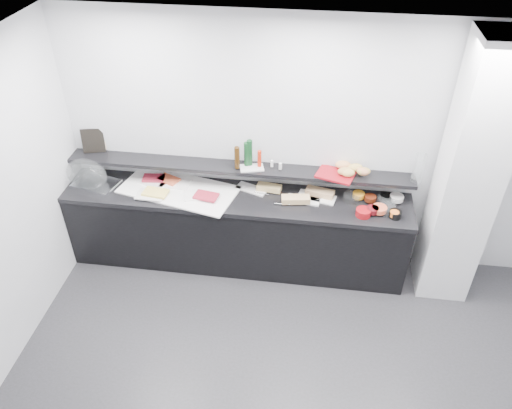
# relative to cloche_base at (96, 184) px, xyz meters

# --- Properties ---
(ground) EXTENTS (5.00, 5.00, 0.00)m
(ground) POSITION_rel_cloche_base_xyz_m (2.19, -1.68, -0.92)
(ground) COLOR #2D2D30
(ground) RESTS_ON ground
(back_wall) EXTENTS (5.00, 0.02, 2.70)m
(back_wall) POSITION_rel_cloche_base_xyz_m (2.19, 0.32, 0.43)
(back_wall) COLOR silver
(back_wall) RESTS_ON ground
(ceiling) EXTENTS (5.00, 5.00, 0.00)m
(ceiling) POSITION_rel_cloche_base_xyz_m (2.19, -1.68, 1.78)
(ceiling) COLOR white
(ceiling) RESTS_ON back_wall
(column) EXTENTS (0.50, 0.50, 2.70)m
(column) POSITION_rel_cloche_base_xyz_m (3.69, -0.03, 0.43)
(column) COLOR silver
(column) RESTS_ON ground
(buffet_cabinet) EXTENTS (3.60, 0.60, 0.85)m
(buffet_cabinet) POSITION_rel_cloche_base_xyz_m (1.49, 0.02, -0.50)
(buffet_cabinet) COLOR black
(buffet_cabinet) RESTS_ON ground
(counter_top) EXTENTS (3.62, 0.62, 0.05)m
(counter_top) POSITION_rel_cloche_base_xyz_m (1.49, 0.02, -0.05)
(counter_top) COLOR black
(counter_top) RESTS_ON buffet_cabinet
(wall_shelf) EXTENTS (3.60, 0.25, 0.04)m
(wall_shelf) POSITION_rel_cloche_base_xyz_m (1.49, 0.19, 0.21)
(wall_shelf) COLOR black
(wall_shelf) RESTS_ON back_wall
(cloche_base) EXTENTS (0.51, 0.40, 0.04)m
(cloche_base) POSITION_rel_cloche_base_xyz_m (0.00, 0.00, 0.00)
(cloche_base) COLOR silver
(cloche_base) RESTS_ON counter_top
(cloche_dome) EXTENTS (0.54, 0.43, 0.34)m
(cloche_dome) POSITION_rel_cloche_base_xyz_m (-0.09, 0.01, 0.11)
(cloche_dome) COLOR silver
(cloche_dome) RESTS_ON cloche_base
(linen_runner) EXTENTS (1.31, 0.83, 0.01)m
(linen_runner) POSITION_rel_cloche_base_xyz_m (0.89, 0.04, -0.01)
(linen_runner) COLOR white
(linen_runner) RESTS_ON counter_top
(platter_meat_a) EXTENTS (0.33, 0.27, 0.01)m
(platter_meat_a) POSITION_rel_cloche_base_xyz_m (0.60, 0.12, 0.00)
(platter_meat_a) COLOR silver
(platter_meat_a) RESTS_ON linen_runner
(food_meat_a) EXTENTS (0.25, 0.18, 0.02)m
(food_meat_a) POSITION_rel_cloche_base_xyz_m (0.58, 0.17, 0.02)
(food_meat_a) COLOR maroon
(food_meat_a) RESTS_ON platter_meat_a
(platter_salmon) EXTENTS (0.32, 0.23, 0.01)m
(platter_salmon) POSITION_rel_cloche_base_xyz_m (0.83, 0.13, 0.00)
(platter_salmon) COLOR white
(platter_salmon) RESTS_ON linen_runner
(food_salmon) EXTENTS (0.26, 0.22, 0.02)m
(food_salmon) POSITION_rel_cloche_base_xyz_m (0.75, 0.16, 0.02)
(food_salmon) COLOR #D84F2C
(food_salmon) RESTS_ON platter_salmon
(platter_cheese) EXTENTS (0.30, 0.21, 0.01)m
(platter_cheese) POSITION_rel_cloche_base_xyz_m (0.63, -0.12, 0.00)
(platter_cheese) COLOR white
(platter_cheese) RESTS_ON linen_runner
(food_cheese) EXTENTS (0.27, 0.19, 0.02)m
(food_cheese) POSITION_rel_cloche_base_xyz_m (0.68, -0.09, 0.02)
(food_cheese) COLOR #F4D65E
(food_cheese) RESTS_ON platter_cheese
(platter_meat_b) EXTENTS (0.33, 0.27, 0.01)m
(platter_meat_b) POSITION_rel_cloche_base_xyz_m (1.12, -0.04, 0.00)
(platter_meat_b) COLOR white
(platter_meat_b) RESTS_ON linen_runner
(food_meat_b) EXTENTS (0.26, 0.19, 0.02)m
(food_meat_b) POSITION_rel_cloche_base_xyz_m (1.21, -0.08, 0.02)
(food_meat_b) COLOR maroon
(food_meat_b) RESTS_ON platter_meat_b
(sandwich_plate_left) EXTENTS (0.36, 0.25, 0.01)m
(sandwich_plate_left) POSITION_rel_cloche_base_xyz_m (1.64, 0.15, -0.01)
(sandwich_plate_left) COLOR silver
(sandwich_plate_left) RESTS_ON counter_top
(sandwich_food_left) EXTENTS (0.27, 0.13, 0.06)m
(sandwich_food_left) POSITION_rel_cloche_base_xyz_m (1.83, 0.15, 0.02)
(sandwich_food_left) COLOR tan
(sandwich_food_left) RESTS_ON sandwich_plate_left
(tongs_left) EXTENTS (0.16, 0.03, 0.01)m
(tongs_left) POSITION_rel_cloche_base_xyz_m (1.76, 0.07, -0.00)
(tongs_left) COLOR #B2B5BA
(tongs_left) RESTS_ON sandwich_plate_left
(sandwich_plate_mid) EXTENTS (0.35, 0.17, 0.01)m
(sandwich_plate_mid) POSITION_rel_cloche_base_xyz_m (2.20, 0.04, -0.01)
(sandwich_plate_mid) COLOR white
(sandwich_plate_mid) RESTS_ON counter_top
(sandwich_food_mid) EXTENTS (0.30, 0.15, 0.06)m
(sandwich_food_mid) POSITION_rel_cloche_base_xyz_m (2.12, -0.02, 0.02)
(sandwich_food_mid) COLOR tan
(sandwich_food_mid) RESTS_ON sandwich_plate_mid
(tongs_mid) EXTENTS (0.16, 0.01, 0.01)m
(tongs_mid) POSITION_rel_cloche_base_xyz_m (1.99, -0.08, -0.00)
(tongs_mid) COLOR silver
(tongs_mid) RESTS_ON sandwich_plate_mid
(sandwich_plate_right) EXTENTS (0.41, 0.24, 0.01)m
(sandwich_plate_right) POSITION_rel_cloche_base_xyz_m (2.33, 0.10, -0.01)
(sandwich_plate_right) COLOR white
(sandwich_plate_right) RESTS_ON counter_top
(sandwich_food_right) EXTENTS (0.31, 0.17, 0.06)m
(sandwich_food_right) POSITION_rel_cloche_base_xyz_m (2.36, 0.14, 0.02)
(sandwich_food_right) COLOR tan
(sandwich_food_right) RESTS_ON sandwich_plate_right
(tongs_right) EXTENTS (0.14, 0.09, 0.01)m
(tongs_right) POSITION_rel_cloche_base_xyz_m (2.39, 0.08, -0.00)
(tongs_right) COLOR silver
(tongs_right) RESTS_ON sandwich_plate_right
(bowl_glass_fruit) EXTENTS (0.21, 0.21, 0.07)m
(bowl_glass_fruit) POSITION_rel_cloche_base_xyz_m (2.68, 0.11, 0.02)
(bowl_glass_fruit) COLOR silver
(bowl_glass_fruit) RESTS_ON counter_top
(fill_glass_fruit) EXTENTS (0.13, 0.13, 0.05)m
(fill_glass_fruit) POSITION_rel_cloche_base_xyz_m (2.75, 0.15, 0.03)
(fill_glass_fruit) COLOR orange
(fill_glass_fruit) RESTS_ON bowl_glass_fruit
(bowl_black_jam) EXTENTS (0.16, 0.16, 0.07)m
(bowl_black_jam) POSITION_rel_cloche_base_xyz_m (3.03, 0.15, 0.02)
(bowl_black_jam) COLOR black
(bowl_black_jam) RESTS_ON counter_top
(fill_black_jam) EXTENTS (0.15, 0.15, 0.05)m
(fill_black_jam) POSITION_rel_cloche_base_xyz_m (2.86, 0.10, 0.03)
(fill_black_jam) COLOR #501B0B
(fill_black_jam) RESTS_ON bowl_black_jam
(bowl_glass_cream) EXTENTS (0.27, 0.27, 0.07)m
(bowl_glass_cream) POSITION_rel_cloche_base_xyz_m (3.03, 0.10, 0.02)
(bowl_glass_cream) COLOR white
(bowl_glass_cream) RESTS_ON counter_top
(fill_glass_cream) EXTENTS (0.19, 0.19, 0.05)m
(fill_glass_cream) POSITION_rel_cloche_base_xyz_m (3.13, 0.15, 0.03)
(fill_glass_cream) COLOR silver
(fill_glass_cream) RESTS_ON bowl_glass_cream
(bowl_red_jam) EXTENTS (0.16, 0.16, 0.07)m
(bowl_red_jam) POSITION_rel_cloche_base_xyz_m (2.79, -0.13, 0.02)
(bowl_red_jam) COLOR maroon
(bowl_red_jam) RESTS_ON counter_top
(fill_red_jam) EXTENTS (0.15, 0.15, 0.05)m
(fill_red_jam) POSITION_rel_cloche_base_xyz_m (2.88, -0.09, 0.03)
(fill_red_jam) COLOR #570C11
(fill_red_jam) RESTS_ON bowl_red_jam
(bowl_glass_salmon) EXTENTS (0.19, 0.19, 0.07)m
(bowl_glass_salmon) POSITION_rel_cloche_base_xyz_m (3.02, -0.04, 0.02)
(bowl_glass_salmon) COLOR white
(bowl_glass_salmon) RESTS_ON counter_top
(fill_glass_salmon) EXTENTS (0.16, 0.16, 0.05)m
(fill_glass_salmon) POSITION_rel_cloche_base_xyz_m (2.95, -0.07, 0.03)
(fill_glass_salmon) COLOR #ED603A
(fill_glass_salmon) RESTS_ON bowl_glass_salmon
(bowl_black_fruit) EXTENTS (0.15, 0.15, 0.07)m
(bowl_black_fruit) POSITION_rel_cloche_base_xyz_m (3.10, -0.11, 0.02)
(bowl_black_fruit) COLOR black
(bowl_black_fruit) RESTS_ON counter_top
(fill_black_fruit) EXTENTS (0.09, 0.09, 0.05)m
(fill_black_fruit) POSITION_rel_cloche_base_xyz_m (3.08, -0.13, 0.03)
(fill_black_fruit) COLOR orange
(fill_black_fruit) RESTS_ON bowl_black_fruit
(framed_print) EXTENTS (0.25, 0.13, 0.26)m
(framed_print) POSITION_rel_cloche_base_xyz_m (-0.08, 0.28, 0.36)
(framed_print) COLOR black
(framed_print) RESTS_ON wall_shelf
(print_art) EXTENTS (0.19, 0.09, 0.22)m
(print_art) POSITION_rel_cloche_base_xyz_m (-0.05, 0.31, 0.36)
(print_art) COLOR beige
(print_art) RESTS_ON framed_print
(condiment_tray) EXTENTS (0.27, 0.20, 0.01)m
(condiment_tray) POSITION_rel_cloche_base_xyz_m (1.64, 0.18, 0.24)
(condiment_tray) COLOR white
(condiment_tray) RESTS_ON wall_shelf
(bottle_green_a) EXTENTS (0.07, 0.07, 0.26)m
(bottle_green_a) POSITION_rel_cloche_base_xyz_m (1.59, 0.22, 0.37)
(bottle_green_a) COLOR #103C1B
(bottle_green_a) RESTS_ON condiment_tray
(bottle_brown) EXTENTS (0.07, 0.07, 0.24)m
(bottle_brown) POSITION_rel_cloche_base_xyz_m (1.50, 0.15, 0.36)
(bottle_brown) COLOR #351F09
(bottle_brown) RESTS_ON condiment_tray
(bottle_green_b) EXTENTS (0.07, 0.07, 0.28)m
(bottle_green_b) POSITION_rel_cloche_base_xyz_m (1.61, 0.23, 0.38)
(bottle_green_b) COLOR #0F371A
(bottle_green_b) RESTS_ON condiment_tray
(bottle_hot) EXTENTS (0.05, 0.05, 0.18)m
(bottle_hot) POSITION_rel_cloche_base_xyz_m (1.72, 0.21, 0.33)
(bottle_hot) COLOR red
(bottle_hot) RESTS_ON condiment_tray
(shaker_salt) EXTENTS (0.03, 0.03, 0.07)m
(shaker_salt) POSITION_rel_cloche_base_xyz_m (1.85, 0.22, 0.28)
(shaker_salt) COLOR white
(shaker_salt) RESTS_ON condiment_tray
(shaker_pepper) EXTENTS (0.04, 0.04, 0.07)m
(shaker_pepper) POSITION_rel_cloche_base_xyz_m (1.94, 0.19, 0.28)
(shaker_pepper) COLOR silver
(shaker_pepper) RESTS_ON condiment_tray
(bread_tray) EXTENTS (0.42, 0.35, 0.02)m
(bread_tray) POSITION_rel_cloche_base_xyz_m (2.49, 0.16, 0.24)
(bread_tray) COLOR maroon
(bread_tray) RESTS_ON wall_shelf
(bread_roll_n) EXTENTS (0.17, 0.11, 0.08)m
(bread_roll_n) POSITION_rel_cloche_base_xyz_m (2.56, 0.28, 0.29)
(bread_roll_n) COLOR #D88D52
(bread_roll_n) RESTS_ON bread_tray
(bread_roll_ne) EXTENTS (0.16, 0.12, 0.08)m
(bread_roll_ne) POSITION_rel_cloche_base_xyz_m (2.69, 0.24, 0.29)
(bread_roll_ne) COLOR tan
(bread_roll_ne) RESTS_ON bread_tray
(bread_roll_sw) EXTENTS (0.17, 0.13, 0.08)m
(bread_roll_sw) POSITION_rel_cloche_base_xyz_m (2.59, 0.16, 0.29)
(bread_roll_sw) COLOR #BB8A47
(bread_roll_sw) RESTS_ON bread_tray
(bread_roll_s) EXTENTS (0.15, 0.12, 0.08)m
(bread_roll_s) POSITION_rel_cloche_base_xyz_m (2.62, 0.13, 0.29)
(bread_roll_s) COLOR tan
(bread_roll_s) RESTS_ON bread_tray
(bread_roll_se) EXTENTS (0.14, 0.11, 0.08)m
(bread_roll_se) POSITION_rel_cloche_base_xyz_m (2.76, 0.18, 0.29)
(bread_roll_se) COLOR #C97B4D
(bread_roll_se) RESTS_ON bread_tray
(bread_roll_mide) EXTENTS (0.15, 0.11, 0.08)m
(bread_roll_mide) POSITION_rel_cloche_base_xyz_m (2.77, 0.18, 0.29)
(bread_roll_mide) COLOR #B89246
(bread_roll_mide) RESTS_ON bread_tray
(carafe) EXTENTS (0.14, 0.14, 0.30)m
(carafe) POSITION_rel_cloche_base_xyz_m (3.29, 0.18, 0.38)
(carafe) COLOR white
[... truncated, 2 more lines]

